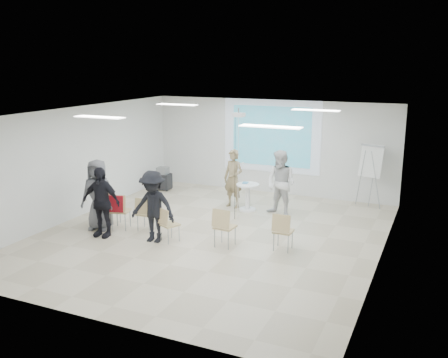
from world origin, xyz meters
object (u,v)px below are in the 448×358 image
at_px(chair_left_inner, 145,211).
at_px(audience_outer, 98,191).
at_px(chair_right_far, 282,229).
at_px(audience_left, 101,197).
at_px(flipchart_easel, 371,162).
at_px(player_left, 233,175).
at_px(player_right, 281,180).
at_px(chair_left_mid, 119,209).
at_px(laptop, 147,212).
at_px(pedestal_table, 248,195).
at_px(av_cart, 163,179).
at_px(chair_center, 167,222).
at_px(chair_right_inner, 223,224).
at_px(chair_far_left, 108,205).
at_px(audience_mid, 153,202).

bearing_deg(chair_left_inner, audience_outer, -167.20).
bearing_deg(audience_outer, chair_right_far, -6.35).
height_order(audience_left, flipchart_easel, audience_left).
distance_m(chair_right_far, audience_left, 4.42).
relative_size(player_left, player_right, 0.96).
xyz_separation_m(chair_left_mid, laptop, (0.64, 0.26, -0.08)).
bearing_deg(player_right, chair_right_far, -53.51).
height_order(chair_left_mid, laptop, chair_left_mid).
bearing_deg(player_right, audience_outer, -124.52).
distance_m(player_right, flipchart_easel, 2.80).
xyz_separation_m(pedestal_table, av_cart, (-3.44, 1.06, -0.10)).
xyz_separation_m(pedestal_table, audience_left, (-2.46, -3.44, 0.54)).
bearing_deg(chair_right_far, player_right, 107.98).
bearing_deg(av_cart, audience_outer, -86.49).
height_order(chair_center, av_cart, chair_center).
relative_size(player_left, laptop, 6.02).
bearing_deg(chair_right_far, player_left, 130.00).
distance_m(chair_right_far, flipchart_easel, 4.60).
relative_size(chair_right_far, av_cart, 1.17).
distance_m(pedestal_table, flipchart_easel, 3.68).
distance_m(pedestal_table, chair_left_mid, 3.71).
bearing_deg(chair_right_inner, flipchart_easel, 64.61).
bearing_deg(chair_right_inner, chair_left_inner, 177.55).
relative_size(chair_far_left, audience_outer, 0.44).
bearing_deg(chair_right_far, audience_left, -169.70).
bearing_deg(audience_outer, laptop, 8.43).
distance_m(player_right, av_cart, 4.62).
height_order(chair_left_inner, audience_left, audience_left).
bearing_deg(chair_left_mid, chair_center, -24.93).
bearing_deg(chair_right_far, laptop, 179.56).
distance_m(chair_center, audience_mid, 0.58).
distance_m(pedestal_table, chair_right_far, 3.19).
xyz_separation_m(chair_far_left, chair_center, (2.11, -0.56, -0.03)).
xyz_separation_m(chair_far_left, chair_left_mid, (0.55, -0.27, 0.03)).
height_order(audience_mid, audience_outer, audience_outer).
xyz_separation_m(audience_mid, av_cart, (-2.33, 4.31, -0.62)).
relative_size(chair_center, audience_mid, 0.43).
distance_m(chair_right_far, laptop, 3.56).
xyz_separation_m(player_right, audience_left, (-3.46, -3.38, -0.02)).
xyz_separation_m(audience_mid, flipchart_easel, (4.22, 5.00, 0.39)).
bearing_deg(audience_left, chair_left_mid, 75.54).
height_order(player_right, laptop, player_right).
relative_size(audience_outer, av_cart, 2.66).
bearing_deg(pedestal_table, chair_left_inner, -122.12).
xyz_separation_m(pedestal_table, chair_far_left, (-2.90, -2.60, 0.07)).
relative_size(chair_left_inner, av_cart, 1.15).
height_order(player_right, chair_left_mid, player_right).
height_order(chair_center, audience_mid, audience_mid).
height_order(chair_center, audience_outer, audience_outer).
xyz_separation_m(chair_right_far, flipchart_easel, (1.26, 4.34, 0.84)).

